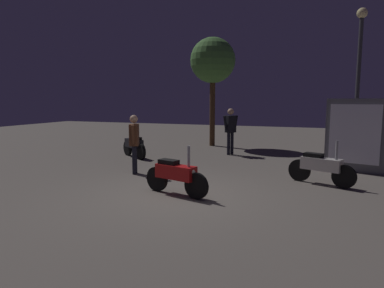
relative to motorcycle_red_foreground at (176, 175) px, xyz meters
name	(u,v)px	position (x,y,z in m)	size (l,w,h in m)	color
ground_plane	(176,195)	(0.02, -0.05, -0.44)	(40.00, 40.00, 0.00)	#605951
motorcycle_red_foreground	(176,175)	(0.00, 0.00, 0.00)	(1.63, 0.55, 1.11)	black
motorcycle_white_parked_left	(321,167)	(2.96, 2.09, 0.00)	(1.58, 0.71, 1.11)	black
motorcycle_black_parked_right	(134,145)	(-3.33, 3.94, 0.00)	(1.42, 1.02, 1.11)	black
person_rider_beside	(134,139)	(-1.92, 1.56, 0.54)	(0.36, 0.64, 1.65)	black
person_bystander_far	(231,127)	(-0.25, 5.76, 0.61)	(0.49, 0.57, 1.74)	black
streetlamp_near	(359,65)	(4.08, 6.88, 2.86)	(0.36, 0.36, 5.21)	#38383D
tree_left_bg	(213,61)	(-1.65, 7.97, 3.29)	(1.98, 1.98, 4.77)	#4C331E
kiosk_billboard	(356,135)	(3.88, 4.19, 0.61)	(1.67, 0.90, 2.10)	#595960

